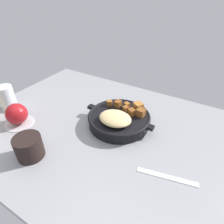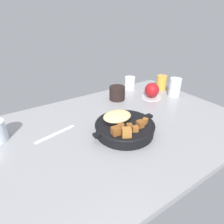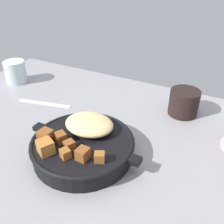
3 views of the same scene
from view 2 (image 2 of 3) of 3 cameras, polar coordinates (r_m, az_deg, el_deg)
ground_plane at (r=83.37cm, az=1.33°, el=-4.96°), size 114.23×76.59×2.40cm
cast_iron_skillet at (r=77.32cm, az=3.70°, el=-4.21°), size 28.65×24.32×7.53cm
saucer_plate at (r=112.09cm, az=11.71°, el=4.39°), size 11.28×11.28×0.60cm
red_apple at (r=110.44cm, az=11.93°, el=6.49°), size 8.23×8.23×8.23cm
butter_knife at (r=80.88cm, az=-16.67°, el=-6.28°), size 17.66×5.34×0.36cm
water_glass_tall at (r=116.45cm, az=18.38°, el=7.10°), size 6.63×6.63×10.62cm
juice_glass_amber at (r=124.64cm, az=14.66°, el=8.57°), size 6.22×6.22×9.01cm
white_creamer_pitcher at (r=123.04cm, az=5.40°, el=8.76°), size 6.35×6.35×7.55cm
coffee_mug_dark at (r=106.39cm, az=1.56°, el=5.73°), size 8.68×8.68×7.59cm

